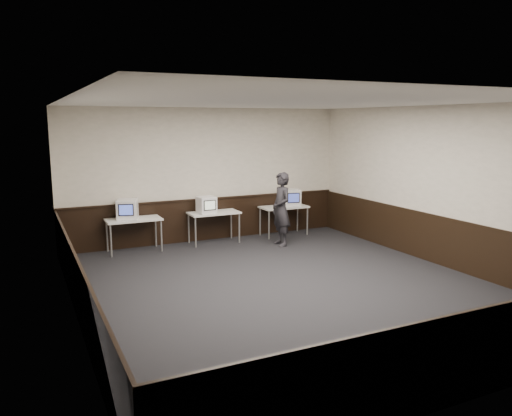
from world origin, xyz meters
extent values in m
plane|color=black|center=(0.00, 0.00, 0.00)|extent=(8.00, 8.00, 0.00)
plane|color=white|center=(0.00, 0.00, 3.20)|extent=(8.00, 8.00, 0.00)
plane|color=beige|center=(0.00, 4.00, 1.60)|extent=(7.00, 0.00, 7.00)
plane|color=beige|center=(0.00, -4.00, 1.60)|extent=(7.00, 0.00, 7.00)
plane|color=beige|center=(-3.50, 0.00, 1.60)|extent=(0.00, 8.00, 8.00)
plane|color=beige|center=(3.50, 0.00, 1.60)|extent=(0.00, 8.00, 8.00)
cube|color=black|center=(0.00, 3.98, 0.50)|extent=(6.98, 0.04, 1.00)
cube|color=black|center=(0.00, -3.98, 0.50)|extent=(6.98, 0.04, 1.00)
cube|color=black|center=(-3.48, 0.00, 0.50)|extent=(0.04, 7.98, 1.00)
cube|color=black|center=(3.48, 0.00, 0.50)|extent=(0.04, 7.98, 1.00)
cube|color=black|center=(0.00, 3.96, 1.02)|extent=(6.98, 0.06, 0.04)
cube|color=silver|center=(-1.90, 3.60, 0.73)|extent=(1.20, 0.60, 0.04)
cylinder|color=#999999|center=(-2.45, 3.35, 0.35)|extent=(0.04, 0.04, 0.71)
cylinder|color=#999999|center=(-1.35, 3.35, 0.35)|extent=(0.04, 0.04, 0.71)
cylinder|color=#999999|center=(-2.45, 3.85, 0.35)|extent=(0.04, 0.04, 0.71)
cylinder|color=#999999|center=(-1.35, 3.85, 0.35)|extent=(0.04, 0.04, 0.71)
cube|color=silver|center=(0.00, 3.60, 0.73)|extent=(1.20, 0.60, 0.04)
cylinder|color=#999999|center=(-0.55, 3.35, 0.35)|extent=(0.04, 0.04, 0.71)
cylinder|color=#999999|center=(0.55, 3.35, 0.35)|extent=(0.04, 0.04, 0.71)
cylinder|color=#999999|center=(-0.55, 3.85, 0.35)|extent=(0.04, 0.04, 0.71)
cylinder|color=#999999|center=(0.55, 3.85, 0.35)|extent=(0.04, 0.04, 0.71)
cube|color=silver|center=(1.90, 3.60, 0.73)|extent=(1.20, 0.60, 0.04)
cylinder|color=#999999|center=(1.35, 3.35, 0.35)|extent=(0.04, 0.04, 0.71)
cylinder|color=#999999|center=(2.45, 3.35, 0.35)|extent=(0.04, 0.04, 0.71)
cylinder|color=#999999|center=(1.35, 3.85, 0.35)|extent=(0.04, 0.04, 0.71)
cylinder|color=#999999|center=(2.45, 3.85, 0.35)|extent=(0.04, 0.04, 0.71)
cube|color=white|center=(-2.02, 3.64, 0.97)|extent=(0.56, 0.57, 0.44)
cube|color=black|center=(-2.09, 3.42, 0.99)|extent=(0.32, 0.12, 0.26)
cube|color=#3D50B5|center=(-2.09, 3.41, 0.99)|extent=(0.27, 0.09, 0.22)
cube|color=white|center=(-0.20, 3.55, 0.95)|extent=(0.41, 0.43, 0.39)
cube|color=black|center=(-0.19, 3.34, 0.97)|extent=(0.29, 0.03, 0.24)
cube|color=beige|center=(-0.19, 3.33, 0.97)|extent=(0.25, 0.01, 0.20)
cube|color=white|center=(2.11, 3.61, 0.96)|extent=(0.51, 0.53, 0.42)
cube|color=black|center=(2.06, 3.39, 0.98)|extent=(0.31, 0.09, 0.25)
cube|color=#3D4CB4|center=(2.06, 3.38, 0.98)|extent=(0.27, 0.07, 0.21)
imported|color=#242227|center=(1.33, 2.70, 0.86)|extent=(0.43, 0.64, 1.72)
camera|label=1|loc=(-4.12, -7.36, 2.88)|focal=35.00mm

